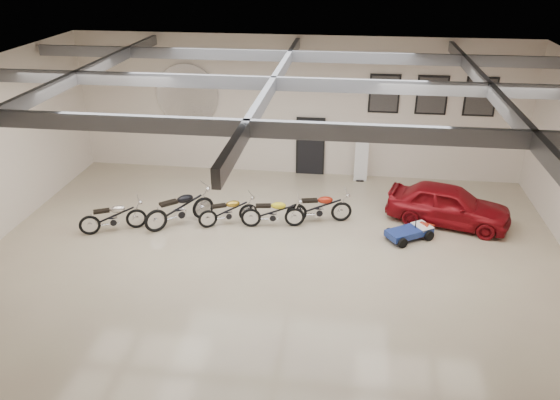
# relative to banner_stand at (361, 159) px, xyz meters

# --- Properties ---
(floor) EXTENTS (16.00, 12.00, 0.01)m
(floor) POSITION_rel_banner_stand_xyz_m (-2.36, -5.50, -0.86)
(floor) COLOR tan
(floor) RESTS_ON ground
(ceiling) EXTENTS (16.00, 12.00, 0.01)m
(ceiling) POSITION_rel_banner_stand_xyz_m (-2.36, -5.50, 4.14)
(ceiling) COLOR slate
(ceiling) RESTS_ON back_wall
(back_wall) EXTENTS (16.00, 0.02, 5.00)m
(back_wall) POSITION_rel_banner_stand_xyz_m (-2.36, 0.50, 1.64)
(back_wall) COLOR beige
(back_wall) RESTS_ON floor
(ceiling_beams) EXTENTS (15.80, 11.80, 0.32)m
(ceiling_beams) POSITION_rel_banner_stand_xyz_m (-2.36, -5.50, 3.89)
(ceiling_beams) COLOR slate
(ceiling_beams) RESTS_ON ceiling
(door) EXTENTS (0.92, 0.08, 2.10)m
(door) POSITION_rel_banner_stand_xyz_m (-1.86, 0.45, 0.19)
(door) COLOR black
(door) RESTS_ON back_wall
(logo_plaque) EXTENTS (2.30, 0.06, 1.16)m
(logo_plaque) POSITION_rel_banner_stand_xyz_m (-6.36, 0.45, 1.94)
(logo_plaque) COLOR silver
(logo_plaque) RESTS_ON back_wall
(poster_left) EXTENTS (1.05, 0.08, 1.35)m
(poster_left) POSITION_rel_banner_stand_xyz_m (0.64, 0.46, 2.24)
(poster_left) COLOR black
(poster_left) RESTS_ON back_wall
(poster_mid) EXTENTS (1.05, 0.08, 1.35)m
(poster_mid) POSITION_rel_banner_stand_xyz_m (2.24, 0.46, 2.24)
(poster_mid) COLOR black
(poster_mid) RESTS_ON back_wall
(poster_right) EXTENTS (1.05, 0.08, 1.35)m
(poster_right) POSITION_rel_banner_stand_xyz_m (3.84, 0.46, 2.24)
(poster_right) COLOR black
(poster_right) RESTS_ON back_wall
(oil_sign) EXTENTS (0.72, 0.10, 0.72)m
(oil_sign) POSITION_rel_banner_stand_xyz_m (-0.46, 0.45, 0.84)
(oil_sign) COLOR white
(oil_sign) RESTS_ON back_wall
(banner_stand) EXTENTS (0.47, 0.20, 1.71)m
(banner_stand) POSITION_rel_banner_stand_xyz_m (0.00, 0.00, 0.00)
(banner_stand) COLOR white
(banner_stand) RESTS_ON floor
(motorcycle_silver) EXTENTS (1.97, 1.36, 0.99)m
(motorcycle_silver) POSITION_rel_banner_stand_xyz_m (-7.28, -4.78, -0.36)
(motorcycle_silver) COLOR silver
(motorcycle_silver) RESTS_ON floor
(motorcycle_black) EXTENTS (2.11, 1.97, 1.15)m
(motorcycle_black) POSITION_rel_banner_stand_xyz_m (-5.43, -4.13, -0.28)
(motorcycle_black) COLOR silver
(motorcycle_black) RESTS_ON floor
(motorcycle_gold) EXTENTS (1.86, 1.31, 0.93)m
(motorcycle_gold) POSITION_rel_banner_stand_xyz_m (-3.99, -3.92, -0.39)
(motorcycle_gold) COLOR silver
(motorcycle_gold) RESTS_ON floor
(motorcycle_yellow) EXTENTS (1.95, 0.87, 0.98)m
(motorcycle_yellow) POSITION_rel_banner_stand_xyz_m (-2.63, -3.88, -0.37)
(motorcycle_yellow) COLOR silver
(motorcycle_yellow) RESTS_ON floor
(motorcycle_red) EXTENTS (2.07, 1.03, 1.03)m
(motorcycle_red) POSITION_rel_banner_stand_xyz_m (-1.27, -3.40, -0.34)
(motorcycle_red) COLOR silver
(motorcycle_red) RESTS_ON floor
(go_kart) EXTENTS (1.81, 1.55, 0.61)m
(go_kart) POSITION_rel_banner_stand_xyz_m (1.51, -4.06, -0.55)
(go_kart) COLOR navy
(go_kart) RESTS_ON floor
(vintage_car) EXTENTS (2.42, 3.90, 1.24)m
(vintage_car) POSITION_rel_banner_stand_xyz_m (2.62, -2.95, -0.24)
(vintage_car) COLOR maroon
(vintage_car) RESTS_ON floor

